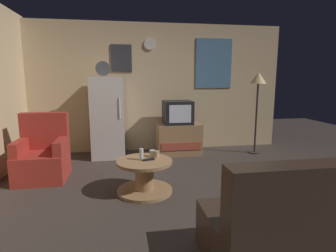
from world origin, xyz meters
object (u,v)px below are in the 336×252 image
Objects in this scene: wine_glass at (141,154)px; couch at (317,227)px; armchair at (43,156)px; coffee_table at (145,176)px; fridge at (108,117)px; crt_tv at (178,112)px; tv_stand at (179,139)px; mug_ceramic_tan at (156,154)px; standing_lamp at (258,84)px; mug_ceramic_white at (152,153)px; remote_control at (149,160)px.

wine_glass is 0.09× the size of couch.
armchair is at bearing 138.01° from couch.
wine_glass is (-0.04, 0.03, 0.29)m from coffee_table.
fridge is 1.32m from crt_tv.
fridge is 11.80× the size of wine_glass.
wine_glass is 2.09m from couch.
tv_stand reaches higher than wine_glass.
crt_tv is 3.60× the size of wine_glass.
couch reaches higher than wine_glass.
fridge is 1.04× the size of couch.
mug_ceramic_tan is 2.04m from couch.
standing_lamp is 3.55m from couch.
couch is (1.26, -1.66, -0.19)m from wine_glass.
crt_tv is at bearing 23.86° from armchair.
mug_ceramic_white is (-0.69, -1.59, 0.17)m from tv_stand.
mug_ceramic_tan is (-0.64, -1.64, 0.17)m from tv_stand.
coffee_table is at bearing -114.20° from crt_tv.
crt_tv is at bearing 65.80° from coffee_table.
remote_control is at bearing -27.39° from armchair.
couch is (1.17, -1.62, -0.13)m from remote_control.
crt_tv is 1.64m from standing_lamp.
coffee_table is (-0.81, -1.75, -0.09)m from tv_stand.
fridge is at bearing 178.34° from tv_stand.
remote_control is at bearing -14.30° from coffee_table.
fridge is 2.11× the size of tv_stand.
mug_ceramic_white is at bearing -147.19° from standing_lamp.
wine_glass is (-2.36, -1.55, -0.85)m from standing_lamp.
mug_ceramic_tan is 0.09× the size of armchair.
mug_ceramic_tan is 0.60× the size of remote_control.
armchair reaches higher than couch.
coffee_table is 0.33m from mug_ceramic_tan.
remote_control is at bearing -112.57° from crt_tv.
fridge is 1.11× the size of standing_lamp.
couch is (1.05, -1.74, -0.16)m from mug_ceramic_tan.
mug_ceramic_white and mug_ceramic_tan have the same top height.
crt_tv reaches higher than wine_glass.
fridge is 1.94m from coffee_table.
armchair is at bearing -167.84° from standing_lamp.
tv_stand is 1.93m from coffee_table.
standing_lamp is at bearing 33.24° from wine_glass.
coffee_table is 8.00× the size of mug_ceramic_tan.
standing_lamp is (2.86, -0.21, 0.60)m from fridge.
wine_glass reaches higher than remote_control.
coffee_table is at bearing -27.83° from armchair.
standing_lamp is at bearing -6.39° from crt_tv.
armchair reaches higher than mug_ceramic_white.
remote_control is 0.09× the size of couch.
standing_lamp reaches higher than couch.
fridge is at bearing 93.77° from remote_control.
wine_glass is 0.16× the size of armchair.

